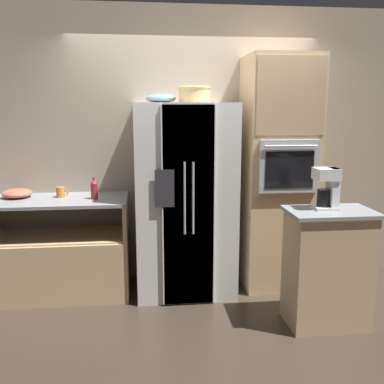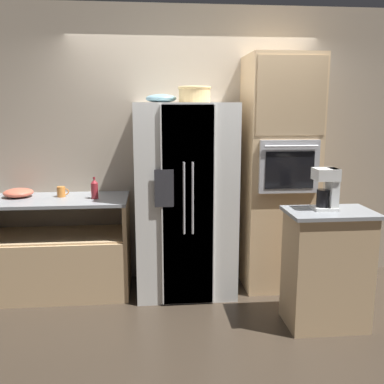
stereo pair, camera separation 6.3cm
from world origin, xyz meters
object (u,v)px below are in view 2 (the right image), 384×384
Objects in this scene: fruit_bowl at (161,98)px; mug at (61,192)px; bottle_tall at (95,189)px; wall_oven at (278,174)px; mixing_bowl at (18,193)px; refrigerator at (185,200)px; wicker_basket at (194,94)px; coffee_maker at (328,187)px.

mug is at bearing 177.02° from fruit_bowl.
mug is (-0.33, 0.11, -0.04)m from bottle_tall.
wall_oven is 11.02× the size of bottle_tall.
mixing_bowl is at bearing 176.56° from fruit_bowl.
refrigerator reaches higher than mixing_bowl.
wicker_basket is 1.29m from bottle_tall.
wicker_basket is 1.46× the size of bottle_tall.
wicker_basket is at bearing 144.04° from coffee_maker.
bottle_tall is at bearing -178.29° from wall_oven.
mug is at bearing 172.15° from wicker_basket.
coffee_maker is (1.31, -0.85, -0.71)m from fruit_bowl.
wall_oven is 7.52× the size of wicker_basket.
wicker_basket is 0.91× the size of coffee_maker.
bottle_tall is at bearing -18.91° from mug.
fruit_bowl is 1.03× the size of mixing_bowl.
bottle_tall is 0.76m from mixing_bowl.
mug is 0.34× the size of coffee_maker.
wall_oven is at bearing -1.61° from mug.
refrigerator reaches higher than mug.
fruit_bowl is at bearing 146.83° from coffee_maker.
fruit_bowl is (-0.22, 0.07, 0.96)m from refrigerator.
fruit_bowl is at bearing 162.33° from refrigerator.
fruit_bowl is 1.72m from coffee_maker.
wall_oven is 2.14m from mug.
fruit_bowl is (-0.30, 0.13, -0.04)m from wicker_basket.
fruit_bowl is 1.32m from mug.
coffee_maker is at bearing -33.17° from fruit_bowl.
wall_oven is 1.37m from fruit_bowl.
fruit_bowl is 1.39× the size of bottle_tall.
mug is 0.42m from mixing_bowl.
wall_oven is 2.55m from mixing_bowl.
bottle_tall is (-0.86, 0.01, 0.12)m from refrigerator.
bottle_tall is at bearing -174.42° from fruit_bowl.
refrigerator is at bearing -17.67° from fruit_bowl.
coffee_maker is at bearing -35.96° from wicker_basket.
mixing_bowl is at bearing 177.91° from wall_oven.
refrigerator is 0.87m from bottle_tall.
wall_oven reaches higher than bottle_tall.
wall_oven is at bearing -2.09° from mixing_bowl.
mug is (-1.19, 0.12, 0.08)m from refrigerator.
bottle_tall is 0.62× the size of coffee_maker.
mug reaches higher than mixing_bowl.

